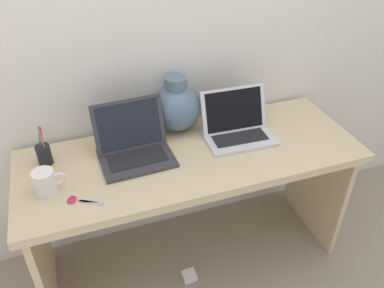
% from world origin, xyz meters
% --- Properties ---
extents(ground_plane, '(6.00, 6.00, 0.00)m').
position_xyz_m(ground_plane, '(0.00, 0.00, 0.00)').
color(ground_plane, gray).
extents(back_wall, '(4.40, 0.04, 2.40)m').
position_xyz_m(back_wall, '(0.00, 0.33, 1.20)').
color(back_wall, silver).
rests_on(back_wall, ground).
extents(desk, '(1.55, 0.58, 0.71)m').
position_xyz_m(desk, '(0.00, 0.00, 0.56)').
color(desk, '#D1B78C').
rests_on(desk, ground).
extents(laptop_left, '(0.33, 0.26, 0.24)m').
position_xyz_m(laptop_left, '(-0.25, 0.08, 0.77)').
color(laptop_left, '#333338').
rests_on(laptop_left, desk).
extents(laptop_right, '(0.33, 0.24, 0.22)m').
position_xyz_m(laptop_right, '(0.25, 0.07, 0.77)').
color(laptop_right, silver).
rests_on(laptop_right, desk).
extents(green_vase, '(0.24, 0.24, 0.27)m').
position_xyz_m(green_vase, '(0.00, 0.23, 0.83)').
color(green_vase, slate).
rests_on(green_vase, desk).
extents(coffee_mug, '(0.13, 0.09, 0.10)m').
position_xyz_m(coffee_mug, '(-0.63, -0.06, 0.76)').
color(coffee_mug, white).
rests_on(coffee_mug, desk).
extents(pen_cup, '(0.06, 0.06, 0.18)m').
position_xyz_m(pen_cup, '(-0.63, 0.14, 0.76)').
color(pen_cup, black).
rests_on(pen_cup, desk).
extents(scissors, '(0.14, 0.09, 0.01)m').
position_xyz_m(scissors, '(-0.52, -0.15, 0.71)').
color(scissors, '#B7B7BC').
rests_on(scissors, desk).
extents(power_brick, '(0.07, 0.07, 0.03)m').
position_xyz_m(power_brick, '(-0.06, -0.14, 0.01)').
color(power_brick, white).
rests_on(power_brick, ground).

